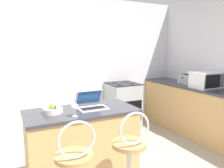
{
  "coord_description": "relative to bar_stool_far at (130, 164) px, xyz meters",
  "views": [
    {
      "loc": [
        -1.08,
        -1.77,
        1.64
      ],
      "look_at": [
        0.54,
        1.49,
        1.03
      ],
      "focal_mm": 35.0,
      "sensor_mm": 36.0,
      "label": 1
    }
  ],
  "objects": [
    {
      "name": "counter_right",
      "position": [
        2.15,
        0.99,
        -0.04
      ],
      "size": [
        0.62,
        2.87,
        0.93
      ],
      "color": "tan",
      "rests_on": "ground_plane"
    },
    {
      "name": "wall_back",
      "position": [
        0.04,
        2.43,
        0.79
      ],
      "size": [
        12.0,
        0.06,
        2.6
      ],
      "color": "silver",
      "rests_on": "ground_plane"
    },
    {
      "name": "fruit_bowl",
      "position": [
        -0.6,
        0.65,
        0.46
      ],
      "size": [
        0.21,
        0.21,
        0.11
      ],
      "color": "silver",
      "rests_on": "breakfast_bar"
    },
    {
      "name": "stove_range",
      "position": [
        1.09,
        2.09,
        -0.04
      ],
      "size": [
        0.6,
        0.6,
        0.94
      ],
      "color": "#9EA3A8",
      "rests_on": "ground_plane"
    },
    {
      "name": "wine_glass_tall",
      "position": [
        -0.42,
        0.42,
        0.53
      ],
      "size": [
        0.08,
        0.08,
        0.14
      ],
      "color": "silver",
      "rests_on": "breakfast_bar"
    },
    {
      "name": "breakfast_bar",
      "position": [
        -0.28,
        0.63,
        -0.04
      ],
      "size": [
        1.27,
        0.62,
        0.93
      ],
      "color": "tan",
      "rests_on": "ground_plane"
    },
    {
      "name": "toaster",
      "position": [
        2.18,
        1.48,
        0.52
      ],
      "size": [
        0.21,
        0.3,
        0.19
      ],
      "color": "#9EA3A8",
      "rests_on": "counter_right"
    },
    {
      "name": "microwave",
      "position": [
        2.16,
        0.99,
        0.57
      ],
      "size": [
        0.5,
        0.36,
        0.29
      ],
      "color": "silver",
      "rests_on": "counter_right"
    },
    {
      "name": "bar_stool_far",
      "position": [
        0.0,
        0.0,
        0.0
      ],
      "size": [
        0.4,
        0.4,
        1.06
      ],
      "color": "silver",
      "rests_on": "ground_plane"
    },
    {
      "name": "laptop",
      "position": [
        -0.14,
        0.67,
        0.48
      ],
      "size": [
        0.34,
        0.29,
        0.2
      ],
      "color": "silver",
      "rests_on": "breakfast_bar"
    }
  ]
}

